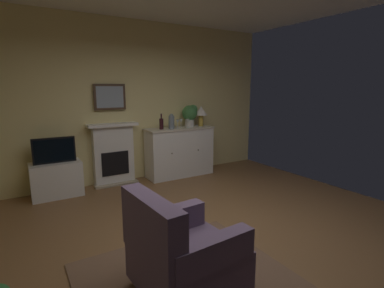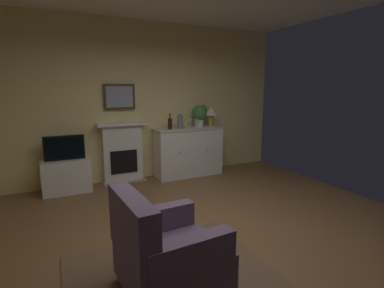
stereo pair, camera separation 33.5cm
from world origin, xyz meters
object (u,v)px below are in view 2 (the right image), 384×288
at_px(wine_glass_left, 186,122).
at_px(potted_plant_small, 200,114).
at_px(tv_cabinet, 67,176).
at_px(fireplace_unit, 123,152).
at_px(wine_glass_center, 190,121).
at_px(sideboard_cabinet, 188,152).
at_px(wine_glass_right, 197,121).
at_px(wine_bottle, 170,123).
at_px(armchair, 165,252).
at_px(vase_decorative, 180,121).
at_px(framed_picture, 119,97).
at_px(table_lamp, 211,112).
at_px(tv_set, 64,148).

relative_size(wine_glass_left, potted_plant_small, 0.38).
xyz_separation_m(tv_cabinet, potted_plant_small, (2.50, 0.03, 0.93)).
bearing_deg(fireplace_unit, wine_glass_center, -7.18).
relative_size(fireplace_unit, wine_glass_left, 6.67).
xyz_separation_m(sideboard_cabinet, wine_glass_left, (-0.07, -0.05, 0.60)).
xyz_separation_m(wine_glass_right, potted_plant_small, (0.11, 0.10, 0.13)).
relative_size(sideboard_cabinet, wine_glass_center, 8.08).
distance_m(wine_bottle, wine_glass_center, 0.44).
distance_m(wine_glass_center, wine_glass_right, 0.13).
distance_m(wine_glass_left, wine_glass_center, 0.13).
bearing_deg(tv_cabinet, fireplace_unit, 9.45).
bearing_deg(wine_glass_center, potted_plant_small, 7.94).
distance_m(tv_cabinet, armchair, 3.09).
bearing_deg(wine_bottle, vase_decorative, -7.94).
bearing_deg(framed_picture, potted_plant_small, -6.64).
height_order(fireplace_unit, wine_glass_center, wine_glass_center).
distance_m(wine_bottle, vase_decorative, 0.20).
xyz_separation_m(framed_picture, vase_decorative, (1.06, -0.27, -0.46)).
bearing_deg(potted_plant_small, table_lamp, -11.38).
height_order(table_lamp, wine_bottle, table_lamp).
distance_m(fireplace_unit, table_lamp, 1.88).
bearing_deg(wine_glass_center, wine_glass_right, -32.33).
xyz_separation_m(wine_bottle, potted_plant_small, (0.66, 0.07, 0.15)).
bearing_deg(fireplace_unit, wine_glass_right, -9.40).
bearing_deg(potted_plant_small, framed_picture, 173.36).
distance_m(table_lamp, vase_decorative, 0.71).
bearing_deg(wine_glass_left, tv_cabinet, 178.21).
distance_m(framed_picture, sideboard_cabinet, 1.67).
xyz_separation_m(wine_glass_center, tv_set, (-2.27, -0.02, -0.32)).
distance_m(framed_picture, potted_plant_small, 1.57).
distance_m(fireplace_unit, vase_decorative, 1.21).
xyz_separation_m(tv_cabinet, armchair, (0.59, -3.03, 0.10)).
relative_size(table_lamp, armchair, 0.43).
height_order(table_lamp, wine_glass_left, table_lamp).
distance_m(sideboard_cabinet, vase_decorative, 0.65).
height_order(tv_cabinet, potted_plant_small, potted_plant_small).
xyz_separation_m(sideboard_cabinet, armchair, (-1.63, -3.01, -0.10)).
xyz_separation_m(fireplace_unit, framed_picture, (0.00, 0.05, 1.01)).
bearing_deg(tv_cabinet, tv_set, -90.00).
distance_m(sideboard_cabinet, tv_cabinet, 2.24).
bearing_deg(sideboard_cabinet, wine_glass_left, -141.06).
bearing_deg(vase_decorative, table_lamp, 4.14).
relative_size(framed_picture, wine_bottle, 1.90).
bearing_deg(armchair, framed_picture, 83.30).
distance_m(fireplace_unit, wine_glass_right, 1.52).
bearing_deg(wine_glass_center, fireplace_unit, 172.82).
height_order(framed_picture, vase_decorative, framed_picture).
bearing_deg(tv_set, armchair, -78.79).
bearing_deg(potted_plant_small, wine_glass_left, -163.70).
relative_size(wine_glass_right, vase_decorative, 0.59).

